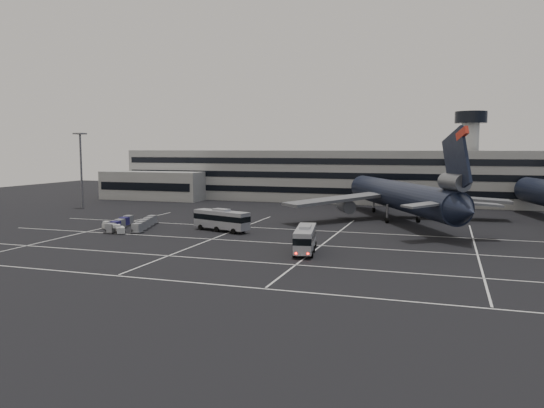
{
  "coord_description": "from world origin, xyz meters",
  "views": [
    {
      "loc": [
        29.68,
        -72.87,
        14.55
      ],
      "look_at": [
        1.12,
        13.38,
        5.0
      ],
      "focal_mm": 35.0,
      "sensor_mm": 36.0,
      "label": 1
    }
  ],
  "objects_px": {
    "uld_cluster": "(133,224)",
    "bus_near": "(305,238)",
    "trijet_main": "(400,196)",
    "bus_far": "(221,219)",
    "tug_a": "(108,225)"
  },
  "relations": [
    {
      "from": "trijet_main",
      "to": "uld_cluster",
      "type": "xyz_separation_m",
      "value": [
        -45.63,
        -24.3,
        -4.42
      ]
    },
    {
      "from": "bus_far",
      "to": "bus_near",
      "type": "bearing_deg",
      "value": -106.99
    },
    {
      "from": "bus_near",
      "to": "bus_far",
      "type": "bearing_deg",
      "value": 133.61
    },
    {
      "from": "uld_cluster",
      "to": "bus_far",
      "type": "bearing_deg",
      "value": 7.04
    },
    {
      "from": "uld_cluster",
      "to": "bus_near",
      "type": "bearing_deg",
      "value": -18.21
    },
    {
      "from": "trijet_main",
      "to": "bus_far",
      "type": "relative_size",
      "value": 4.69
    },
    {
      "from": "trijet_main",
      "to": "bus_near",
      "type": "distance_m",
      "value": 37.52
    },
    {
      "from": "trijet_main",
      "to": "bus_near",
      "type": "relative_size",
      "value": 4.87
    },
    {
      "from": "tug_a",
      "to": "uld_cluster",
      "type": "distance_m",
      "value": 4.44
    },
    {
      "from": "trijet_main",
      "to": "tug_a",
      "type": "relative_size",
      "value": 24.82
    },
    {
      "from": "tug_a",
      "to": "trijet_main",
      "type": "bearing_deg",
      "value": 28.01
    },
    {
      "from": "trijet_main",
      "to": "tug_a",
      "type": "bearing_deg",
      "value": -178.83
    },
    {
      "from": "bus_near",
      "to": "trijet_main",
      "type": "bearing_deg",
      "value": 64.31
    },
    {
      "from": "bus_far",
      "to": "tug_a",
      "type": "relative_size",
      "value": 5.29
    },
    {
      "from": "bus_far",
      "to": "trijet_main",
      "type": "bearing_deg",
      "value": -33.2
    }
  ]
}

